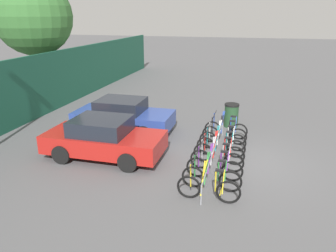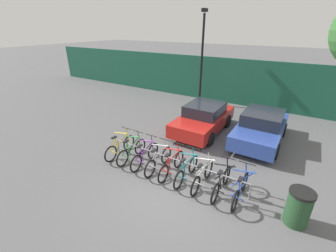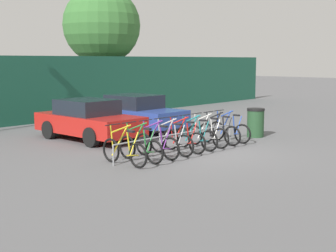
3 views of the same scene
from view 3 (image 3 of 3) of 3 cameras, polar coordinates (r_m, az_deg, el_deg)
The scene contains 16 objects.
ground_plane at distance 14.07m, azimuth 4.51°, elevation -3.24°, with size 120.00×120.00×0.00m, color #59595B.
hoarding_wall at distance 21.04m, azimuth -16.39°, elevation 4.23°, with size 36.00×0.16×2.93m, color #19513D.
bike_rack at distance 14.12m, azimuth 1.42°, elevation -1.11°, with size 5.34×0.04×0.57m.
bicycle_yellow at distance 12.34m, azimuth -5.37°, elevation -3.06°, with size 0.68×1.71×1.05m.
bicycle_green at distance 12.75m, azimuth -3.38°, elevation -2.69°, with size 0.68×1.71×1.05m.
bicycle_purple at distance 13.20m, azimuth -1.37°, elevation -2.30°, with size 0.68×1.71×1.05m.
bicycle_silver at distance 13.64m, azimuth 0.39°, elevation -1.96°, with size 0.68×1.71×1.05m.
bicycle_red at distance 14.04m, azimuth 1.89°, elevation -1.67°, with size 0.68×1.71×1.05m.
bicycle_teal at distance 14.49m, azimuth 3.39°, elevation -1.38°, with size 0.68×1.71×1.05m.
bicycle_white at distance 14.94m, azimuth 4.80°, elevation -1.11°, with size 0.68×1.71×1.05m.
bicycle_black at distance 15.45m, azimuth 6.24°, elevation -0.83°, with size 0.68×1.71×1.05m.
bicycle_blue at distance 15.92m, azimuth 7.49°, elevation -0.58°, with size 0.68×1.71×1.05m.
car_red at distance 16.44m, azimuth -9.65°, elevation 0.74°, with size 1.91×4.05×1.40m.
car_blue at distance 18.39m, azimuth -3.96°, elevation 1.61°, with size 1.91×4.07×1.40m.
trash_bin at distance 17.10m, azimuth 10.62°, elevation 0.42°, with size 0.63×0.63×1.03m.
tree_behind_hoarding at distance 25.75m, azimuth -8.09°, elevation 11.99°, with size 4.13×4.13×6.65m.
Camera 3 is at (-10.92, -8.44, 2.75)m, focal length 50.00 mm.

